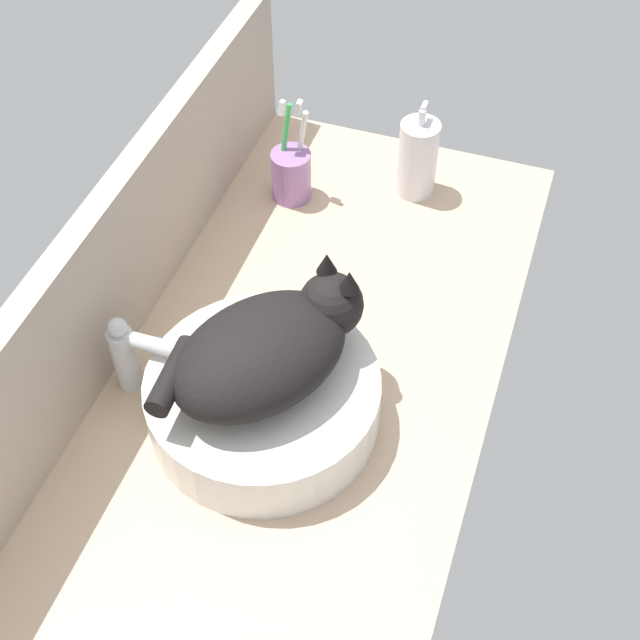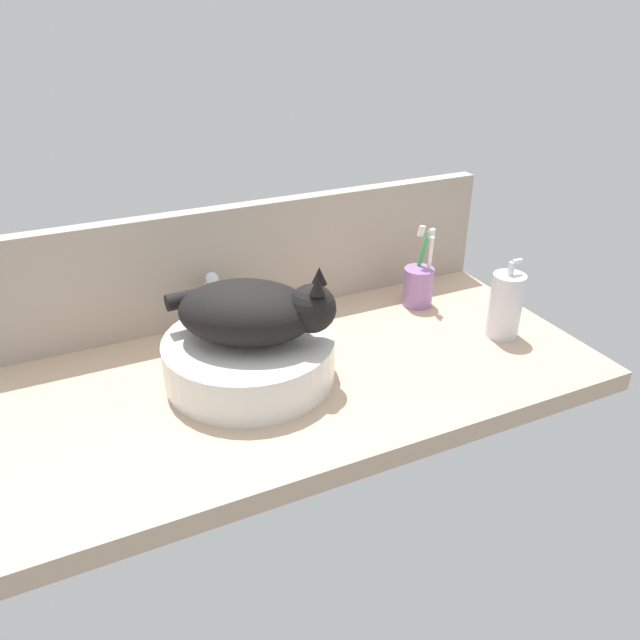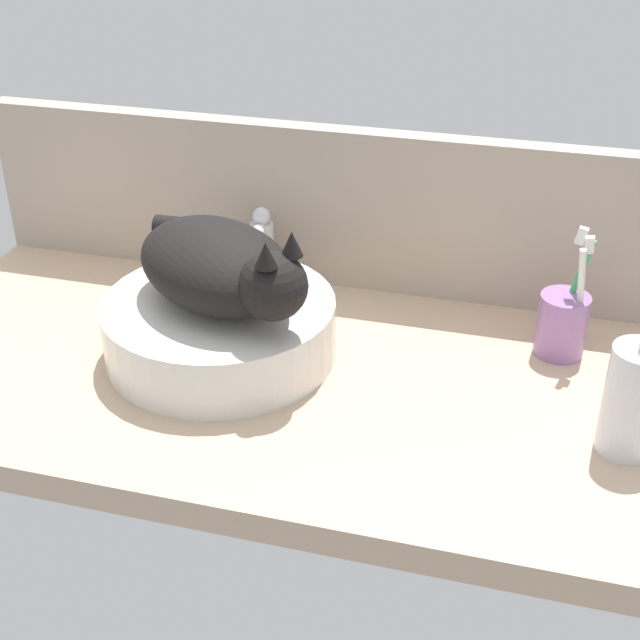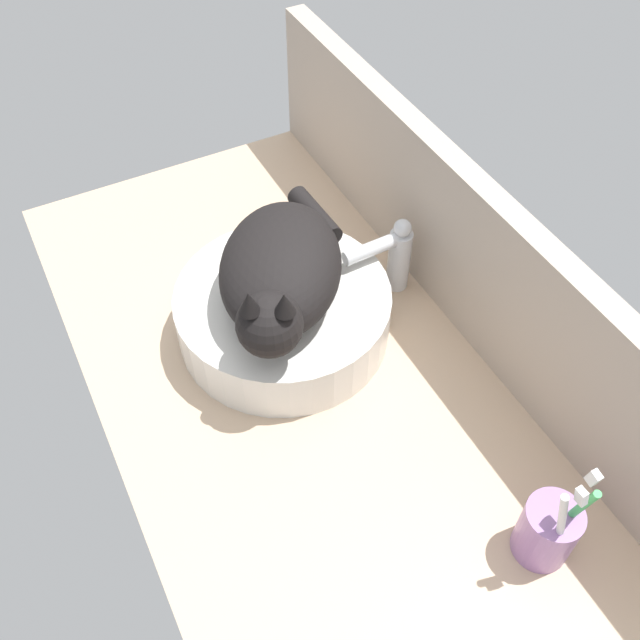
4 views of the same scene
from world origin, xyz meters
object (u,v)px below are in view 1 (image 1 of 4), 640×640
at_px(soap_dispenser, 418,158).
at_px(sink_basin, 263,400).
at_px(cat, 268,348).
at_px(faucet, 131,352).
at_px(toothbrush_cup, 291,173).

bearing_deg(soap_dispenser, sink_basin, 172.29).
relative_size(cat, faucet, 2.22).
xyz_separation_m(faucet, toothbrush_cup, (0.46, -0.07, -0.02)).
distance_m(sink_basin, toothbrush_cup, 0.47).
distance_m(cat, toothbrush_cup, 0.47).
bearing_deg(toothbrush_cup, sink_basin, -164.51).
bearing_deg(toothbrush_cup, faucet, 171.73).
bearing_deg(cat, soap_dispenser, -7.18).
relative_size(sink_basin, soap_dispenser, 1.86).
height_order(sink_basin, toothbrush_cup, toothbrush_cup).
bearing_deg(sink_basin, faucet, 91.52).
bearing_deg(faucet, cat, -85.10).
bearing_deg(cat, toothbrush_cup, 16.68).
relative_size(sink_basin, cat, 1.06).
bearing_deg(toothbrush_cup, cat, -163.32).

